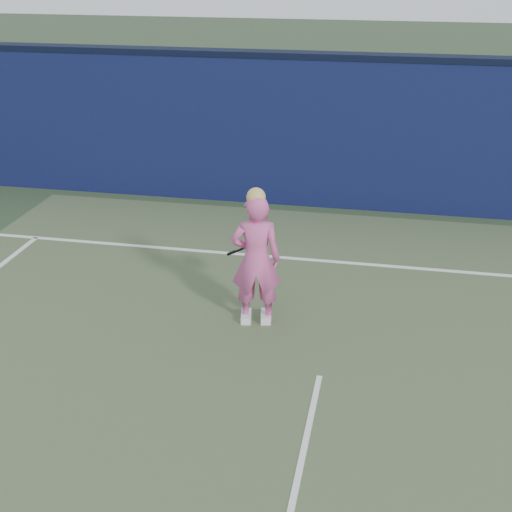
# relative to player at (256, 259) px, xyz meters

# --- Properties ---
(ground) EXTENTS (80.00, 80.00, 0.00)m
(ground) POSITION_rel_player_xyz_m (0.91, -2.08, -0.82)
(ground) COLOR #2F3F27
(ground) RESTS_ON ground
(backstop_wall) EXTENTS (24.00, 0.40, 2.50)m
(backstop_wall) POSITION_rel_player_xyz_m (0.91, 4.42, 0.43)
(backstop_wall) COLOR #0D173A
(backstop_wall) RESTS_ON ground
(wall_cap) EXTENTS (24.00, 0.42, 0.10)m
(wall_cap) POSITION_rel_player_xyz_m (0.91, 4.42, 1.73)
(wall_cap) COLOR black
(wall_cap) RESTS_ON backstop_wall
(player) EXTENTS (0.65, 0.49, 1.70)m
(player) POSITION_rel_player_xyz_m (0.00, 0.00, 0.00)
(player) COLOR #D75398
(player) RESTS_ON ground
(racket) EXTENTS (0.49, 0.30, 0.29)m
(racket) POSITION_rel_player_xyz_m (-0.10, 0.47, -0.01)
(racket) COLOR black
(racket) RESTS_ON ground
(court_lines) EXTENTS (11.00, 12.04, 0.01)m
(court_lines) POSITION_rel_player_xyz_m (0.91, -2.41, -0.81)
(court_lines) COLOR white
(court_lines) RESTS_ON court_surface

